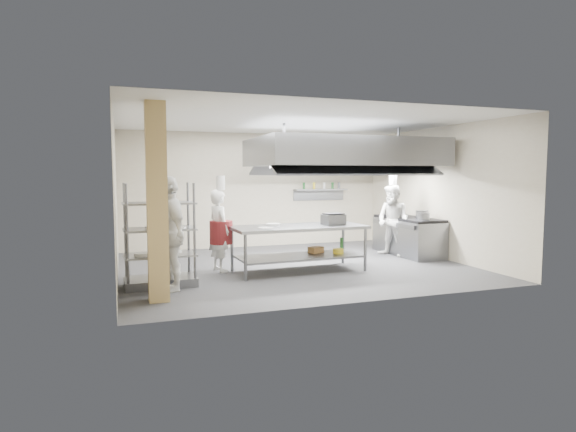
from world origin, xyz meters
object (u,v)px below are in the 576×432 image
object	(u,v)px
chef_plating	(170,234)
stockpot	(422,215)
chef_line	(393,221)
island	(299,248)
cooking_range	(408,237)
pass_rack	(160,235)
chef_head	(219,231)
griddle	(333,219)

from	to	relation	value
chef_plating	stockpot	world-z (taller)	chef_plating
chef_line	chef_plating	size ratio (longest dim) A/B	0.89
island	cooking_range	xyz separation A→B (m)	(3.18, 1.00, -0.04)
pass_rack	chef_plating	distance (m)	0.40
pass_rack	stockpot	bearing A→B (deg)	6.51
cooking_range	pass_rack	bearing A→B (deg)	-166.55
chef_head	chef_plating	size ratio (longest dim) A/B	0.86
island	griddle	size ratio (longest dim) A/B	6.29
griddle	stockpot	bearing A→B (deg)	3.70
cooking_range	stockpot	distance (m)	0.76
chef_plating	pass_rack	bearing A→B (deg)	-172.54
chef_head	chef_plating	distance (m)	1.68
cooking_range	griddle	size ratio (longest dim) A/B	4.76
chef_head	griddle	distance (m)	2.30
pass_rack	chef_head	xyz separation A→B (m)	(1.21, 0.91, -0.08)
cooking_range	chef_plating	distance (m)	6.04
chef_head	chef_plating	world-z (taller)	chef_plating
cooking_range	island	bearing A→B (deg)	-162.53
island	chef_plating	distance (m)	2.73
pass_rack	chef_plating	size ratio (longest dim) A/B	0.94
cooking_range	chef_line	xyz separation A→B (m)	(-0.48, -0.09, 0.42)
chef_head	stockpot	xyz separation A→B (m)	(4.71, 0.00, 0.19)
cooking_range	chef_plating	bearing A→B (deg)	-162.83
pass_rack	griddle	size ratio (longest dim) A/B	4.24
chef_line	stockpot	bearing A→B (deg)	29.93
island	chef_plating	size ratio (longest dim) A/B	1.39
chef_line	pass_rack	bearing A→B (deg)	-98.88
chef_line	stockpot	size ratio (longest dim) A/B	5.91
cooking_range	stockpot	size ratio (longest dim) A/B	7.02
island	chef_line	distance (m)	2.87
chef_line	chef_plating	bearing A→B (deg)	-94.83
chef_plating	stockpot	size ratio (longest dim) A/B	6.68
island	chef_head	bearing A→B (deg)	158.99
chef_head	pass_rack	bearing A→B (deg)	110.82
cooking_range	chef_head	world-z (taller)	chef_head
chef_head	griddle	world-z (taller)	chef_head
chef_line	griddle	bearing A→B (deg)	-87.54
pass_rack	chef_line	distance (m)	5.56
griddle	cooking_range	bearing A→B (deg)	14.39
chef_line	island	bearing A→B (deg)	-93.96
stockpot	island	bearing A→B (deg)	-170.99
pass_rack	stockpot	xyz separation A→B (m)	(5.92, 0.92, 0.11)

